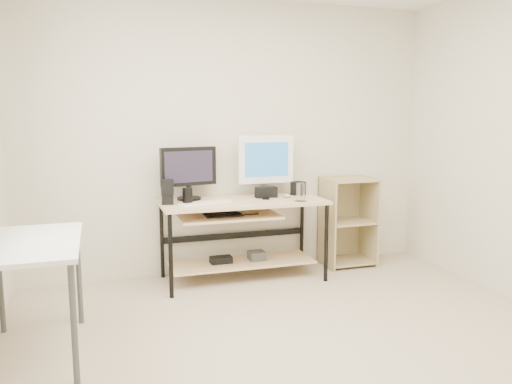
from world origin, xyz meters
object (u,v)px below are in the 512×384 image
at_px(white_imac, 266,161).
at_px(audio_controller, 187,196).
at_px(shelf_unit, 346,221).
at_px(black_monitor, 189,170).
at_px(desk, 240,223).
at_px(side_table, 29,254).

relative_size(white_imac, audio_controller, 3.95).
bearing_deg(shelf_unit, black_monitor, 179.66).
height_order(desk, shelf_unit, shelf_unit).
relative_size(side_table, white_imac, 1.72).
xyz_separation_m(desk, shelf_unit, (1.18, 0.16, -0.09)).
height_order(desk, audio_controller, audio_controller).
relative_size(desk, white_imac, 2.59).
relative_size(black_monitor, white_imac, 0.91).
bearing_deg(side_table, white_imac, 32.22).
height_order(shelf_unit, white_imac, white_imac).
relative_size(side_table, audio_controller, 6.80).
relative_size(desk, side_table, 1.50).
height_order(desk, black_monitor, black_monitor).
bearing_deg(side_table, audio_controller, 40.31).
distance_m(shelf_unit, white_imac, 1.07).
bearing_deg(shelf_unit, white_imac, 178.91).
height_order(desk, side_table, same).
distance_m(shelf_unit, black_monitor, 1.71).
xyz_separation_m(side_table, audio_controller, (1.16, 0.98, 0.15)).
relative_size(shelf_unit, black_monitor, 1.71).
bearing_deg(white_imac, black_monitor, -179.36).
xyz_separation_m(side_table, shelf_unit, (2.83, 1.22, -0.22)).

